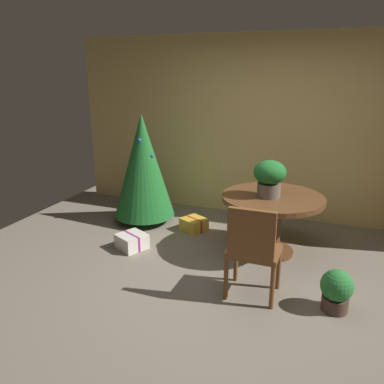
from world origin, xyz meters
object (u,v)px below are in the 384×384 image
(gift_box_gold, at_px, (194,224))
(potted_plant, at_px, (336,290))
(wooden_chair_near, at_px, (253,248))
(gift_box_cream, at_px, (132,241))
(round_dining_table, at_px, (272,211))
(flower_vase, at_px, (270,176))
(holiday_tree, at_px, (143,166))

(gift_box_gold, distance_m, potted_plant, 2.25)
(wooden_chair_near, height_order, gift_box_cream, wooden_chair_near)
(round_dining_table, distance_m, gift_box_gold, 1.21)
(gift_box_cream, bearing_deg, wooden_chair_near, -19.04)
(wooden_chair_near, relative_size, potted_plant, 2.35)
(gift_box_gold, relative_size, potted_plant, 1.00)
(round_dining_table, relative_size, flower_vase, 2.79)
(round_dining_table, distance_m, potted_plant, 1.28)
(wooden_chair_near, distance_m, gift_box_gold, 1.79)
(flower_vase, relative_size, gift_box_gold, 1.06)
(holiday_tree, xyz_separation_m, potted_plant, (2.64, -1.36, -0.62))
(flower_vase, xyz_separation_m, holiday_tree, (-1.83, 0.42, -0.13))
(gift_box_gold, bearing_deg, potted_plant, -34.70)
(round_dining_table, xyz_separation_m, flower_vase, (-0.04, -0.04, 0.42))
(gift_box_gold, xyz_separation_m, gift_box_cream, (-0.51, -0.80, 0.01))
(flower_vase, relative_size, potted_plant, 1.06)
(flower_vase, height_order, potted_plant, flower_vase)
(gift_box_cream, relative_size, potted_plant, 1.05)
(round_dining_table, bearing_deg, potted_plant, -52.01)
(wooden_chair_near, height_order, holiday_tree, holiday_tree)
(flower_vase, height_order, wooden_chair_near, flower_vase)
(flower_vase, distance_m, holiday_tree, 1.88)
(wooden_chair_near, relative_size, gift_box_cream, 2.23)
(round_dining_table, relative_size, holiday_tree, 0.76)
(flower_vase, height_order, gift_box_gold, flower_vase)
(holiday_tree, distance_m, gift_box_gold, 1.08)
(round_dining_table, distance_m, wooden_chair_near, 1.05)
(wooden_chair_near, bearing_deg, gift_box_gold, 128.83)
(round_dining_table, relative_size, gift_box_cream, 2.80)
(round_dining_table, xyz_separation_m, potted_plant, (0.76, -0.97, -0.32))
(holiday_tree, bearing_deg, flower_vase, -13.05)
(flower_vase, relative_size, holiday_tree, 0.27)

